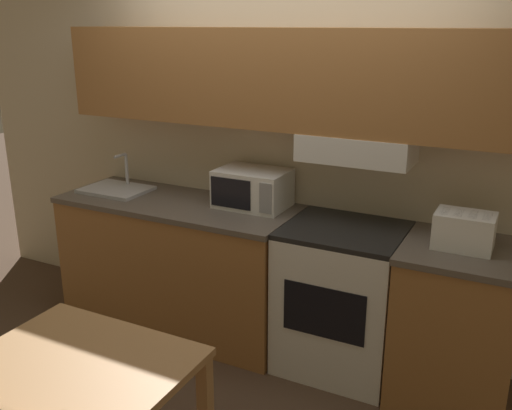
% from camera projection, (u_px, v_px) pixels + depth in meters
% --- Properties ---
extents(ground_plane, '(16.00, 16.00, 0.00)m').
position_uv_depth(ground_plane, '(286.00, 323.00, 4.12)').
color(ground_plane, '#4C3828').
extents(wall_back, '(5.39, 0.38, 2.55)m').
position_uv_depth(wall_back, '(287.00, 120.00, 3.61)').
color(wall_back, beige).
rests_on(wall_back, ground_plane).
extents(lower_counter_main, '(1.66, 0.67, 0.92)m').
position_uv_depth(lower_counter_main, '(180.00, 263.00, 4.00)').
color(lower_counter_main, '#A36B38').
rests_on(lower_counter_main, ground_plane).
extents(lower_counter_right_stub, '(0.65, 0.67, 0.92)m').
position_uv_depth(lower_counter_right_stub, '(456.00, 324.00, 3.20)').
color(lower_counter_right_stub, '#A36B38').
rests_on(lower_counter_right_stub, ground_plane).
extents(stove_range, '(0.70, 0.63, 0.92)m').
position_uv_depth(stove_range, '(341.00, 298.00, 3.50)').
color(stove_range, white).
rests_on(stove_range, ground_plane).
extents(microwave, '(0.46, 0.33, 0.25)m').
position_uv_depth(microwave, '(253.00, 188.00, 3.71)').
color(microwave, white).
rests_on(microwave, lower_counter_main).
extents(toaster, '(0.32, 0.22, 0.19)m').
position_uv_depth(toaster, '(464.00, 230.00, 3.03)').
color(toaster, white).
rests_on(toaster, lower_counter_right_stub).
extents(sink_basin, '(0.46, 0.35, 0.26)m').
position_uv_depth(sink_basin, '(116.00, 189.00, 4.08)').
color(sink_basin, '#B7BABF').
rests_on(sink_basin, lower_counter_main).
extents(dining_table, '(0.89, 0.76, 0.75)m').
position_uv_depth(dining_table, '(75.00, 391.00, 2.33)').
color(dining_table, '#B27F4C').
rests_on(dining_table, ground_plane).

